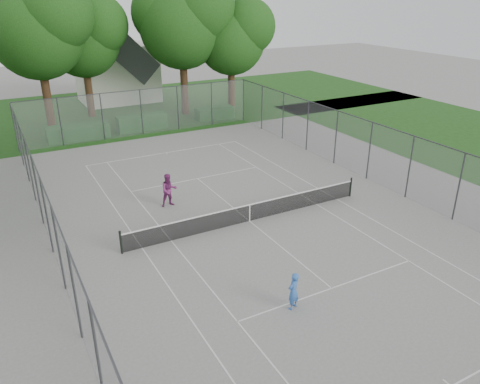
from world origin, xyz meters
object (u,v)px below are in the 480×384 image
tennis_net (250,212)px  girl_player (293,291)px  woman_player (169,190)px  house (116,64)px

tennis_net → girl_player: size_ratio=8.82×
tennis_net → woman_player: 4.59m
tennis_net → woman_player: woman_player is taller
girl_player → house: bearing=-118.7°
house → woman_player: bearing=-99.6°
tennis_net → girl_player: 6.96m
house → woman_player: (-4.43, -26.15, -2.77)m
tennis_net → woman_player: size_ratio=7.22×
girl_player → woman_player: bearing=-108.5°
house → girl_player: (-3.61, -36.42, -2.93)m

